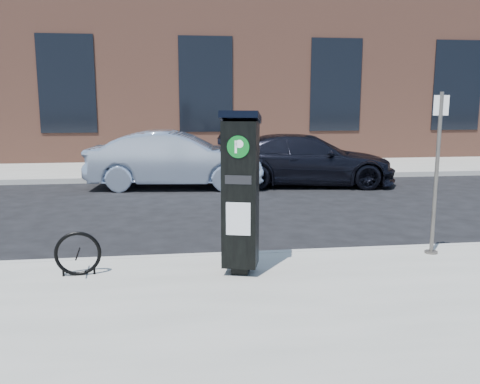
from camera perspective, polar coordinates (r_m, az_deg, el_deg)
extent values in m
plane|color=black|center=(7.78, 2.23, -7.77)|extent=(120.00, 120.00, 0.00)
cube|color=gray|center=(21.45, -4.12, 3.95)|extent=(60.00, 12.00, 0.15)
cube|color=#9E9B93|center=(7.74, 2.26, -7.29)|extent=(60.00, 0.12, 0.16)
cube|color=#9E9B93|center=(15.54, -2.78, 1.58)|extent=(60.00, 0.12, 0.16)
cube|color=brown|center=(24.38, -4.68, 13.92)|extent=(28.00, 10.00, 8.00)
cube|color=black|center=(19.64, -18.88, 11.41)|extent=(2.00, 0.06, 3.50)
cube|color=black|center=(19.32, -3.86, 11.95)|extent=(2.00, 0.06, 3.50)
cube|color=black|center=(20.27, 10.70, 11.72)|extent=(2.00, 0.06, 3.50)
cube|color=black|center=(22.33, 23.21, 10.93)|extent=(2.00, 0.06, 3.50)
cube|color=black|center=(6.81, 0.05, -8.60)|extent=(0.27, 0.27, 0.11)
cube|color=black|center=(6.55, 0.05, -0.28)|extent=(0.53, 0.50, 1.89)
cube|color=black|center=(6.45, 0.06, 8.40)|extent=(0.59, 0.55, 0.17)
cylinder|color=#075417|center=(6.27, -0.21, 5.09)|extent=(0.27, 0.09, 0.28)
cube|color=white|center=(6.27, -0.21, 5.09)|extent=(0.10, 0.04, 0.16)
cube|color=silver|center=(6.42, -0.20, -3.04)|extent=(0.30, 0.09, 0.42)
cube|color=black|center=(6.32, -0.21, 1.37)|extent=(0.32, 0.10, 0.11)
cylinder|color=#59534F|center=(8.18, 20.66, -6.33)|extent=(0.19, 0.19, 0.03)
cylinder|color=#59534F|center=(7.94, 21.19, 1.83)|extent=(0.06, 0.06, 2.38)
cube|color=silver|center=(7.87, 21.66, 9.04)|extent=(0.21, 0.07, 0.29)
torus|color=black|center=(6.96, -17.74, -6.62)|extent=(0.60, 0.10, 0.59)
cylinder|color=black|center=(7.06, -19.23, -8.47)|extent=(0.03, 0.03, 0.12)
cylinder|color=black|center=(7.02, -16.04, -8.40)|extent=(0.03, 0.03, 0.12)
imported|color=#97A7C1|center=(14.28, -7.23, 3.65)|extent=(4.94, 2.15, 1.58)
imported|color=black|center=(14.73, 7.41, 3.60)|extent=(5.26, 2.70, 1.46)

